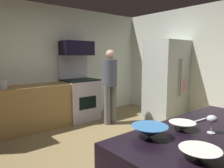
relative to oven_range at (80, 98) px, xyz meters
The scene contains 14 objects.
ground_plane 2.10m from the oven_range, 103.49° to the right, with size 5.20×4.80×0.02m, color olive.
wall_back 0.99m from the oven_range, 142.29° to the left, with size 5.20×0.12×2.60m, color silver.
wall_right 2.96m from the oven_range, 43.69° to the right, with size 0.12×4.80×2.60m, color silver.
lower_cabinet_run 1.37m from the oven_range, behind, with size 2.40×0.60×0.90m, color #9C7842.
oven_range is the anchor object (origin of this frame).
microwave 1.15m from the oven_range, 90.00° to the left, with size 0.74×0.38×0.33m, color black.
refrigerator 2.06m from the oven_range, 39.59° to the right, with size 0.90×0.73×1.84m.
person_cook 0.89m from the oven_range, 65.33° to the right, with size 0.31×0.30×1.62m.
mixing_bowl_large 3.55m from the oven_range, 112.82° to the right, with size 0.27×0.27×0.09m, color teal.
mixing_bowl_small 3.94m from the oven_range, 110.97° to the right, with size 0.24×0.24×0.06m, color white.
mixing_bowl_prep 3.50m from the oven_range, 107.40° to the right, with size 0.22×0.22×0.06m, color white.
wine_glass_mid 3.66m from the oven_range, 104.97° to the right, with size 0.08×0.08×0.14m.
knife_chef 3.39m from the oven_range, 102.09° to the right, with size 0.21×0.02×0.01m, color #B7BABF.
stock_pot 1.74m from the oven_range, behind, with size 0.23×0.23×0.15m, color #B3B5BD.
Camera 1 is at (-2.08, -2.25, 1.50)m, focal length 33.89 mm.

